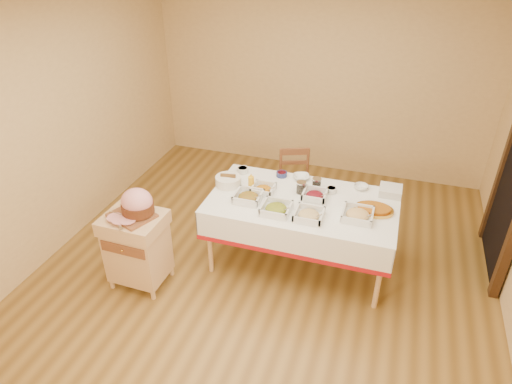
% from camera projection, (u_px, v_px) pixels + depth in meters
% --- Properties ---
extents(room_shell, '(5.00, 5.00, 5.00)m').
position_uv_depth(room_shell, '(265.00, 160.00, 3.98)').
color(room_shell, olive).
rests_on(room_shell, ground).
extents(dining_table, '(1.82, 1.02, 0.76)m').
position_uv_depth(dining_table, '(302.00, 214.00, 4.51)').
color(dining_table, '#DFB17B').
rests_on(dining_table, ground).
extents(butcher_cart, '(0.56, 0.47, 0.77)m').
position_uv_depth(butcher_cart, '(137.00, 246.00, 4.34)').
color(butcher_cart, '#DFB17B').
rests_on(butcher_cart, ground).
extents(dining_chair, '(0.48, 0.47, 0.83)m').
position_uv_depth(dining_chair, '(295.00, 184.00, 5.36)').
color(dining_chair, brown).
rests_on(dining_chair, ground).
extents(ham_on_board, '(0.41, 0.39, 0.27)m').
position_uv_depth(ham_on_board, '(136.00, 205.00, 4.12)').
color(ham_on_board, brown).
rests_on(ham_on_board, butcher_cart).
extents(serving_dish_a, '(0.27, 0.26, 0.11)m').
position_uv_depth(serving_dish_a, '(248.00, 197.00, 4.42)').
color(serving_dish_a, silver).
rests_on(serving_dish_a, dining_table).
extents(serving_dish_b, '(0.27, 0.27, 0.11)m').
position_uv_depth(serving_dish_b, '(276.00, 208.00, 4.24)').
color(serving_dish_b, silver).
rests_on(serving_dish_b, dining_table).
extents(serving_dish_c, '(0.26, 0.26, 0.11)m').
position_uv_depth(serving_dish_c, '(309.00, 215.00, 4.15)').
color(serving_dish_c, silver).
rests_on(serving_dish_c, dining_table).
extents(serving_dish_d, '(0.28, 0.28, 0.11)m').
position_uv_depth(serving_dish_d, '(358.00, 214.00, 4.16)').
color(serving_dish_d, silver).
rests_on(serving_dish_d, dining_table).
extents(serving_dish_e, '(0.23, 0.22, 0.11)m').
position_uv_depth(serving_dish_e, '(263.00, 189.00, 4.55)').
color(serving_dish_e, silver).
rests_on(serving_dish_e, dining_table).
extents(serving_dish_f, '(0.24, 0.23, 0.11)m').
position_uv_depth(serving_dish_f, '(315.00, 195.00, 4.45)').
color(serving_dish_f, silver).
rests_on(serving_dish_f, dining_table).
extents(small_bowl_left, '(0.12, 0.12, 0.06)m').
position_uv_depth(small_bowl_left, '(243.00, 170.00, 4.90)').
color(small_bowl_left, silver).
rests_on(small_bowl_left, dining_table).
extents(small_bowl_mid, '(0.12, 0.12, 0.05)m').
position_uv_depth(small_bowl_mid, '(282.00, 174.00, 4.83)').
color(small_bowl_mid, navy).
rests_on(small_bowl_mid, dining_table).
extents(small_bowl_right, '(0.10, 0.10, 0.05)m').
position_uv_depth(small_bowl_right, '(331.00, 190.00, 4.55)').
color(small_bowl_right, silver).
rests_on(small_bowl_right, dining_table).
extents(bowl_white_imported, '(0.21, 0.21, 0.04)m').
position_uv_depth(bowl_white_imported, '(301.00, 177.00, 4.79)').
color(bowl_white_imported, silver).
rests_on(bowl_white_imported, dining_table).
extents(bowl_small_imported, '(0.14, 0.14, 0.04)m').
position_uv_depth(bowl_small_imported, '(361.00, 187.00, 4.61)').
color(bowl_small_imported, silver).
rests_on(bowl_small_imported, dining_table).
extents(preserve_jar_left, '(0.10, 0.10, 0.12)m').
position_uv_depth(preserve_jar_left, '(301.00, 188.00, 4.52)').
color(preserve_jar_left, silver).
rests_on(preserve_jar_left, dining_table).
extents(preserve_jar_right, '(0.09, 0.09, 0.12)m').
position_uv_depth(preserve_jar_right, '(316.00, 184.00, 4.59)').
color(preserve_jar_right, silver).
rests_on(preserve_jar_right, dining_table).
extents(mustard_bottle, '(0.06, 0.06, 0.19)m').
position_uv_depth(mustard_bottle, '(251.00, 183.00, 4.56)').
color(mustard_bottle, yellow).
rests_on(mustard_bottle, dining_table).
extents(bread_basket, '(0.26, 0.26, 0.12)m').
position_uv_depth(bread_basket, '(228.00, 181.00, 4.66)').
color(bread_basket, white).
rests_on(bread_basket, dining_table).
extents(plate_stack, '(0.22, 0.22, 0.08)m').
position_uv_depth(plate_stack, '(391.00, 191.00, 4.51)').
color(plate_stack, silver).
rests_on(plate_stack, dining_table).
extents(brass_platter, '(0.37, 0.26, 0.05)m').
position_uv_depth(brass_platter, '(374.00, 209.00, 4.25)').
color(brass_platter, gold).
rests_on(brass_platter, dining_table).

